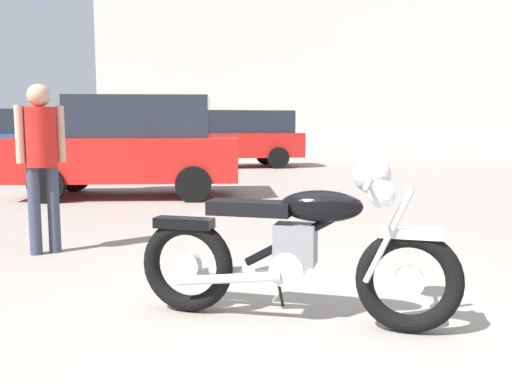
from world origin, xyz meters
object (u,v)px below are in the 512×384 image
at_px(red_hatchback_near, 133,145).
at_px(dark_sedan_left, 228,137).
at_px(vintage_motorcycle, 301,246).
at_px(white_estate_far, 42,138).
at_px(bystander, 41,151).

distance_m(red_hatchback_near, dark_sedan_left, 7.24).
height_order(vintage_motorcycle, white_estate_far, white_estate_far).
bearing_deg(vintage_motorcycle, white_estate_far, 133.22).
bearing_deg(bystander, dark_sedan_left, 140.37).
bearing_deg(white_estate_far, vintage_motorcycle, 115.63).
height_order(bystander, dark_sedan_left, dark_sedan_left).
distance_m(red_hatchback_near, white_estate_far, 7.04).
relative_size(vintage_motorcycle, red_hatchback_near, 0.51).
distance_m(bystander, white_estate_far, 11.05).
bearing_deg(bystander, white_estate_far, 167.92).
xyz_separation_m(red_hatchback_near, dark_sedan_left, (1.75, 7.03, 0.02)).
height_order(white_estate_far, dark_sedan_left, same).
bearing_deg(white_estate_far, dark_sedan_left, -168.69).
height_order(bystander, white_estate_far, white_estate_far).
xyz_separation_m(vintage_motorcycle, red_hatchback_near, (-2.13, 6.45, 0.43)).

